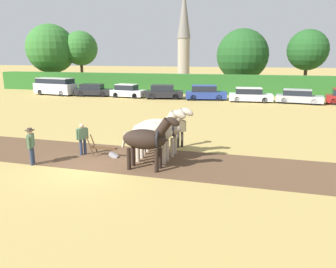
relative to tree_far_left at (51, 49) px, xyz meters
name	(u,v)px	position (x,y,z in m)	size (l,w,h in m)	color
ground_plane	(87,167)	(22.78, -33.37, -5.69)	(240.00, 240.00, 0.00)	#A88E4C
plowed_furrow_strip	(63,153)	(20.59, -31.71, -5.68)	(32.09, 4.04, 0.01)	brown
hedgerow	(193,84)	(22.78, -4.31, -4.48)	(55.12, 1.75, 2.41)	#286023
tree_far_left	(51,49)	(0.00, 0.00, 0.00)	(7.38, 7.38, 9.38)	#423323
tree_left	(81,48)	(4.20, 1.50, 0.07)	(5.21, 5.21, 8.38)	#423323
tree_center_left	(242,55)	(28.62, 2.41, -0.91)	(7.23, 7.23, 8.39)	brown
tree_center	(308,50)	(37.06, 1.97, -0.26)	(5.35, 5.35, 8.12)	#423323
church_spire	(184,32)	(16.06, 23.90, 3.77)	(2.78, 2.78, 18.07)	gray
draft_horse_lead_left	(147,139)	(25.48, -33.01, -4.33)	(2.68, 0.98, 2.45)	black
draft_horse_lead_right	(155,131)	(25.52, -31.89, -4.25)	(2.70, 1.06, 2.56)	#B2A38E
draft_horse_trail_left	(162,128)	(25.56, -30.76, -4.32)	(2.95, 1.05, 2.49)	#B2A38E
plow	(106,151)	(22.99, -31.79, -5.37)	(1.59, 0.47, 1.13)	#4C331E
farmer_at_plow	(82,137)	(21.74, -31.72, -4.78)	(0.44, 0.54, 1.58)	#28334C
farmer_beside_team	(180,128)	(26.18, -29.26, -4.64)	(0.57, 0.45, 1.76)	#38332D
farmer_onlooker_left	(31,143)	(20.23, -33.64, -4.69)	(0.43, 0.63, 1.70)	#28334C
parked_van	(55,86)	(6.53, -9.86, -4.63)	(5.54, 2.78, 2.06)	#BCBCC1
parked_car_left	(93,90)	(11.60, -9.87, -4.99)	(4.46, 2.31, 1.44)	black
parked_car_center_left	(128,91)	(16.03, -10.04, -4.96)	(4.04, 2.13, 1.52)	silver
parked_car_center	(164,92)	(20.41, -10.16, -4.94)	(4.46, 2.57, 1.54)	black
parked_car_center_right	(205,93)	(25.07, -10.07, -4.92)	(4.68, 2.57, 1.60)	navy
parked_car_right	(250,95)	(29.85, -10.51, -4.97)	(4.54, 2.05, 1.48)	silver
parked_car_far_right	(299,97)	(34.67, -10.56, -5.00)	(4.69, 2.32, 1.43)	#9E9EA8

